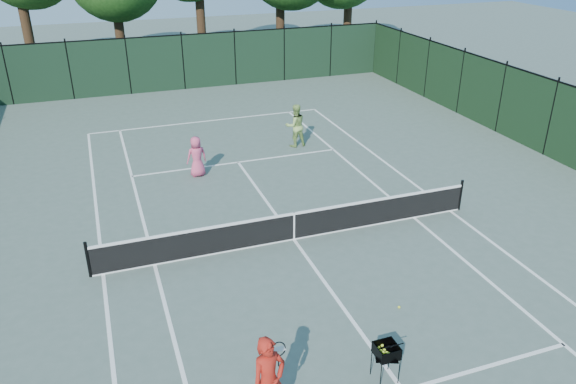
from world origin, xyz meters
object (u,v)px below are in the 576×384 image
object	(u,v)px
coach	(269,381)
player_pink	(197,157)
loose_ball_midcourt	(399,307)
player_green	(295,125)
ball_hopper	(386,351)

from	to	relation	value
coach	player_pink	distance (m)	11.85
loose_ball_midcourt	player_pink	bearing A→B (deg)	107.53
coach	loose_ball_midcourt	bearing A→B (deg)	13.11
coach	player_green	xyz separation A→B (m)	(5.52, 13.50, -0.04)
player_pink	player_green	world-z (taller)	player_green
coach	ball_hopper	xyz separation A→B (m)	(2.56, 0.19, -0.22)
coach	loose_ball_midcourt	size ratio (longest dim) A/B	27.84
coach	player_green	world-z (taller)	coach
coach	ball_hopper	bearing A→B (deg)	-10.78
loose_ball_midcourt	coach	bearing A→B (deg)	-151.86
coach	player_pink	xyz separation A→B (m)	(1.00, 11.81, -0.18)
player_pink	loose_ball_midcourt	distance (m)	10.14
player_pink	loose_ball_midcourt	world-z (taller)	player_pink
player_pink	ball_hopper	xyz separation A→B (m)	(1.56, -11.62, -0.04)
coach	ball_hopper	size ratio (longest dim) A/B	2.17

